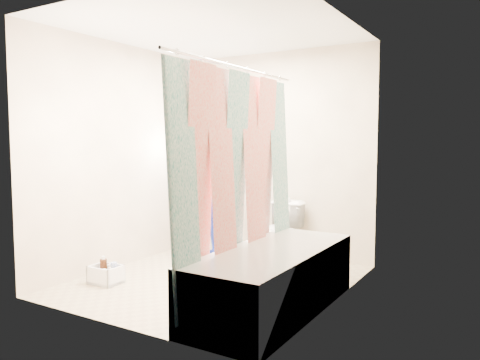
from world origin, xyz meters
The scene contains 14 objects.
floor centered at (0.00, 0.00, 0.00)m, with size 2.60×2.60×0.00m, color tan.
ceiling centered at (0.00, 0.00, 2.40)m, with size 2.40×2.60×0.02m, color silver.
wall_back centered at (0.00, 1.30, 1.20)m, with size 2.40×0.02×2.40m, color beige.
wall_front centered at (0.00, -1.30, 1.20)m, with size 2.40×0.02×2.40m, color beige.
wall_left centered at (-1.20, 0.00, 1.20)m, with size 0.02×2.60×2.40m, color beige.
wall_right centered at (1.20, 0.00, 1.20)m, with size 0.02×2.60×2.40m, color beige.
bathtub centered at (0.85, -0.43, 0.27)m, with size 0.70×1.75×0.50m.
curtain_rod centered at (0.52, -0.43, 1.95)m, with size 0.02×0.02×1.90m, color silver.
shower_curtain centered at (0.52, -0.43, 1.02)m, with size 0.06×1.75×1.80m, color white.
toilet centered at (0.23, 0.90, 0.34)m, with size 0.38×0.67×0.68m, color white.
tank_lid centered at (0.22, 0.79, 0.40)m, with size 0.42×0.18×0.03m, color white.
tank_internals centered at (0.19, 1.09, 0.67)m, with size 0.17×0.05×0.22m.
plumber centered at (-0.49, 0.68, 0.88)m, with size 0.64×0.42×1.77m, color navy.
cleaning_caddy centered at (-0.84, -0.61, 0.08)m, with size 0.30×0.24×0.22m.
Camera 1 is at (2.51, -3.69, 1.36)m, focal length 35.00 mm.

